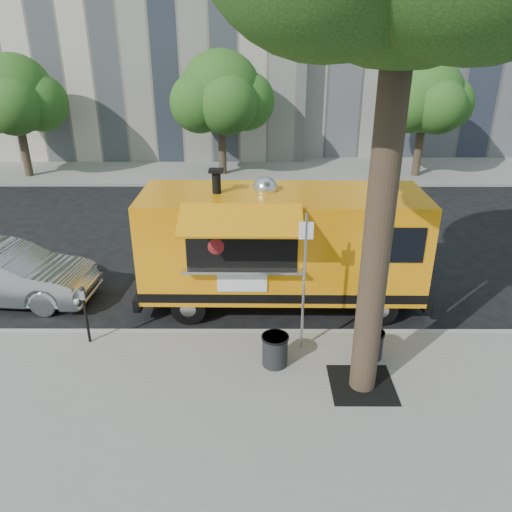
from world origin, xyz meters
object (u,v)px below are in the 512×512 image
Objects in this scene: food_truck at (280,245)px; trash_bin_right at (275,349)px; far_tree_a at (14,94)px; sign_post at (304,275)px; sedan at (5,274)px; far_tree_b at (221,92)px; trash_bin_left at (372,343)px; far_tree_c at (426,95)px; parking_meter at (85,308)px.

trash_bin_right is at bearing -93.60° from food_truck.
far_tree_a is 18.14m from sign_post.
sign_post is at bearing -102.69° from sedan.
trash_bin_left is (3.95, -14.59, -3.36)m from far_tree_b.
far_tree_c is at bearing 60.58° from food_truck.
sedan is 9.04m from trash_bin_left.
far_tree_c reaches higher than trash_bin_right.
far_tree_c is (9.00, -0.30, -0.12)m from far_tree_b.
far_tree_b is at bearing 97.56° from trash_bin_right.
far_tree_b is 9.01m from far_tree_c.
trash_bin_left is at bearing -13.75° from sign_post.
food_truck is at bearing 85.82° from trash_bin_right.
far_tree_b reaches higher than far_tree_a.
sign_post is (11.55, -13.85, -1.93)m from far_tree_a.
parking_meter is at bearing -154.69° from food_truck.
parking_meter reaches higher than trash_bin_left.
far_tree_b is 12.52m from food_truck.
far_tree_b is 0.79× the size of food_truck.
far_tree_a reaches higher than food_truck.
far_tree_a is at bearing 127.22° from trash_bin_right.
sedan is 7.27m from trash_bin_right.
sign_post reaches higher than sedan.
sign_post is at bearing -114.81° from far_tree_c.
far_tree_a reaches higher than sedan.
far_tree_c is 7.91× the size of trash_bin_right.
sign_post is at bearing -79.24° from food_truck.
far_tree_c reaches higher than food_truck.
far_tree_b is 14.48m from parking_meter.
sign_post is 0.43× the size of food_truck.
far_tree_c is 15.50m from trash_bin_left.
far_tree_a is 9.01m from far_tree_b.
far_tree_b is at bearing 100.15° from sign_post.
far_tree_b reaches higher than far_tree_c.
far_tree_b reaches higher than food_truck.
far_tree_b is 15.34m from trash_bin_right.
sedan is at bearing 163.05° from trash_bin_left.
far_tree_c is 1.18× the size of sedan.
trash_bin_right is at bearing -134.21° from sign_post.
food_truck is (-0.38, 2.12, -0.24)m from sign_post.
trash_bin_left is at bearing 7.30° from trash_bin_right.
food_truck is at bearing -46.40° from far_tree_a.
sedan is (-13.70, -11.66, -2.99)m from far_tree_c.
sign_post is at bearing -50.17° from far_tree_a.
parking_meter is at bearing 168.68° from trash_bin_right.
sign_post is 2.17m from food_truck.
sign_post is 1.58m from trash_bin_right.
sedan is at bearing -139.61° from far_tree_c.
far_tree_b is 9.22× the size of trash_bin_left.
food_truck reaches higher than parking_meter.
parking_meter is at bearing -62.85° from far_tree_a.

